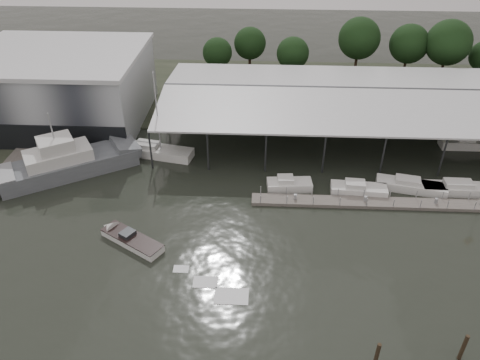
{
  "coord_description": "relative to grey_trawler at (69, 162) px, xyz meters",
  "views": [
    {
      "loc": [
        1.82,
        -34.02,
        32.16
      ],
      "look_at": [
        -0.4,
        10.5,
        2.5
      ],
      "focal_mm": 35.0,
      "sensor_mm": 36.0,
      "label": 1
    }
  ],
  "objects": [
    {
      "name": "land_strip_far",
      "position": [
        22.08,
        27.06,
        -1.48
      ],
      "size": [
        140.0,
        30.0,
        0.3
      ],
      "color": "#3F4433",
      "rests_on": "ground"
    },
    {
      "name": "moored_cruiser_1",
      "position": [
        35.62,
        -2.85,
        -0.97
      ],
      "size": [
        6.68,
        2.68,
        1.7
      ],
      "rotation": [
        0.0,
        0.0,
        -0.07
      ],
      "color": "white",
      "rests_on": "ground"
    },
    {
      "name": "moored_cruiser_3",
      "position": [
        47.78,
        -2.15,
        -0.97
      ],
      "size": [
        9.24,
        2.38,
        1.7
      ],
      "rotation": [
        0.0,
        0.0,
        -0.02
      ],
      "color": "white",
      "rests_on": "ground"
    },
    {
      "name": "covered_boat_shed",
      "position": [
        39.08,
        13.06,
        4.55
      ],
      "size": [
        58.24,
        24.0,
        6.96
      ],
      "color": "silver",
      "rests_on": "ground"
    },
    {
      "name": "storage_warehouse",
      "position": [
        -5.92,
        15.01,
        3.71
      ],
      "size": [
        24.5,
        20.5,
        10.5
      ],
      "color": "#A7ADB1",
      "rests_on": "ground"
    },
    {
      "name": "moored_cruiser_2",
      "position": [
        42.02,
        -1.78,
        -0.97
      ],
      "size": [
        8.39,
        3.88,
        1.7
      ],
      "rotation": [
        0.0,
        0.0,
        -0.21
      ],
      "color": "white",
      "rests_on": "ground"
    },
    {
      "name": "grey_trawler",
      "position": [
        0.0,
        0.0,
        0.0
      ],
      "size": [
        17.16,
        13.13,
        8.84
      ],
      "rotation": [
        0.0,
        0.0,
        0.55
      ],
      "color": "slate",
      "rests_on": "ground"
    },
    {
      "name": "speedboat_underway",
      "position": [
        10.44,
        -12.66,
        -1.19
      ],
      "size": [
        16.8,
        11.08,
        2.0
      ],
      "rotation": [
        0.0,
        0.0,
        2.58
      ],
      "color": "white",
      "rests_on": "ground"
    },
    {
      "name": "horizon_tree_line",
      "position": [
        45.84,
        33.07,
        4.86
      ],
      "size": [
        65.77,
        10.62,
        11.5
      ],
      "color": "black",
      "rests_on": "ground"
    },
    {
      "name": "floating_dock",
      "position": [
        37.08,
        -4.94,
        -1.38
      ],
      "size": [
        28.0,
        2.0,
        1.4
      ],
      "color": "slate",
      "rests_on": "ground"
    },
    {
      "name": "trawler_dock",
      "position": [
        -7.92,
        -0.94,
        -1.33
      ],
      "size": [
        3.0,
        18.0,
        0.5
      ],
      "color": "slate",
      "rests_on": "ground"
    },
    {
      "name": "white_sailboat",
      "position": [
        10.05,
        4.74,
        -0.94
      ],
      "size": [
        9.77,
        4.48,
        11.98
      ],
      "rotation": [
        0.0,
        0.0,
        -0.21
      ],
      "color": "white",
      "rests_on": "ground"
    },
    {
      "name": "ground",
      "position": [
        22.08,
        -14.94,
        -1.58
      ],
      "size": [
        200.0,
        200.0,
        0.0
      ],
      "primitive_type": "plane",
      "color": "black",
      "rests_on": "ground"
    },
    {
      "name": "moored_cruiser_0",
      "position": [
        27.45,
        -2.26,
        -0.97
      ],
      "size": [
        5.5,
        2.64,
        1.7
      ],
      "rotation": [
        0.0,
        0.0,
        0.08
      ],
      "color": "white",
      "rests_on": "ground"
    }
  ]
}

